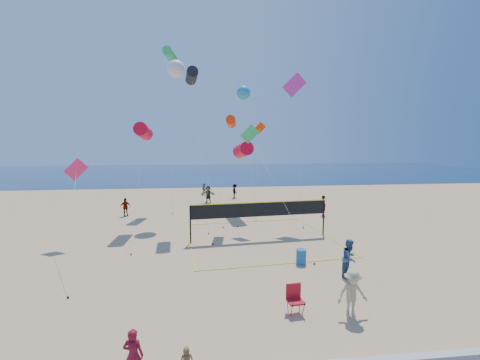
{
  "coord_description": "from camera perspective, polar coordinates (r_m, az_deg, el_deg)",
  "views": [
    {
      "loc": [
        -0.98,
        -11.06,
        6.84
      ],
      "look_at": [
        0.53,
        2.0,
        5.27
      ],
      "focal_mm": 24.0,
      "sensor_mm": 36.0,
      "label": 1
    }
  ],
  "objects": [
    {
      "name": "far_person_4",
      "position": [
        39.18,
        -0.93,
        -1.99
      ],
      "size": [
        0.87,
        1.21,
        1.7
      ],
      "primitive_type": "imported",
      "rotation": [
        0.0,
        0.0,
        1.8
      ],
      "color": "gray",
      "rests_on": "ground"
    },
    {
      "name": "volleyball_net",
      "position": [
        22.69,
        3.57,
        -5.95
      ],
      "size": [
        10.8,
        10.67,
        2.65
      ],
      "rotation": [
        0.0,
        0.0,
        0.09
      ],
      "color": "black",
      "rests_on": "ground"
    },
    {
      "name": "kite_3",
      "position": [
        23.65,
        -27.16,
        0.87
      ],
      "size": [
        3.34,
        8.57,
        5.79
      ],
      "rotation": [
        0.0,
        0.0,
        0.25
      ],
      "color": "#F72A61",
      "rests_on": "ground"
    },
    {
      "name": "kite_8",
      "position": [
        36.64,
        -12.36,
        20.94
      ],
      "size": [
        1.39,
        6.25,
        16.53
      ],
      "rotation": [
        0.0,
        0.0,
        -0.19
      ],
      "color": "green",
      "rests_on": "ground"
    },
    {
      "name": "kite_4",
      "position": [
        24.99,
        2.32,
        7.05
      ],
      "size": [
        3.2,
        8.9,
        8.22
      ],
      "rotation": [
        0.0,
        0.0,
        -0.15
      ],
      "color": "green",
      "rests_on": "ground"
    },
    {
      "name": "far_person_3",
      "position": [
        41.78,
        -6.39,
        -1.65
      ],
      "size": [
        0.83,
        0.71,
        1.47
      ],
      "primitive_type": "imported",
      "rotation": [
        0.0,
        0.0,
        -0.24
      ],
      "color": "gray",
      "rests_on": "ground"
    },
    {
      "name": "bystander_b",
      "position": [
        14.0,
        19.33,
        -18.51
      ],
      "size": [
        1.25,
        0.76,
        1.89
      ],
      "primitive_type": "imported",
      "rotation": [
        0.0,
        0.0,
        0.05
      ],
      "color": "tan",
      "rests_on": "ground"
    },
    {
      "name": "ocean",
      "position": [
        73.39,
        -5.79,
        1.43
      ],
      "size": [
        140.0,
        50.0,
        0.03
      ],
      "primitive_type": "cube",
      "color": "navy",
      "rests_on": "ground"
    },
    {
      "name": "far_person_1",
      "position": [
        36.24,
        -5.68,
        -2.58
      ],
      "size": [
        1.84,
        1.25,
        1.91
      ],
      "primitive_type": "imported",
      "rotation": [
        0.0,
        0.0,
        -0.43
      ],
      "color": "gray",
      "rests_on": "ground"
    },
    {
      "name": "kite_5",
      "position": [
        28.22,
        9.7,
        15.4
      ],
      "size": [
        2.03,
        3.02,
        12.59
      ],
      "rotation": [
        0.0,
        0.0,
        0.02
      ],
      "color": "#CA28A3",
      "rests_on": "ground"
    },
    {
      "name": "kite_9",
      "position": [
        36.03,
        3.46,
        8.31
      ],
      "size": [
        1.76,
        3.64,
        9.08
      ],
      "rotation": [
        0.0,
        0.0,
        -0.26
      ],
      "color": "#FD3604",
      "rests_on": "ground"
    },
    {
      "name": "kite_0",
      "position": [
        26.54,
        -16.8,
        8.27
      ],
      "size": [
        1.11,
        8.03,
        8.35
      ],
      "rotation": [
        0.0,
        0.0,
        -0.02
      ],
      "color": "red",
      "rests_on": "ground"
    },
    {
      "name": "bystander_a",
      "position": [
        17.65,
        18.9,
        -13.01
      ],
      "size": [
        1.19,
        1.17,
        1.93
      ],
      "primitive_type": "imported",
      "rotation": [
        0.0,
        0.0,
        0.74
      ],
      "color": "#2F4E75",
      "rests_on": "ground"
    },
    {
      "name": "trash_barrel",
      "position": [
        18.84,
        10.83,
        -13.25
      ],
      "size": [
        0.68,
        0.68,
        0.84
      ],
      "primitive_type": "cylinder",
      "rotation": [
        0.0,
        0.0,
        -0.26
      ],
      "color": "#175D9B",
      "rests_on": "ground"
    },
    {
      "name": "kite_7",
      "position": [
        35.93,
        0.62,
        15.27
      ],
      "size": [
        1.48,
        9.06,
        12.88
      ],
      "rotation": [
        0.0,
        0.0,
        -0.0
      ],
      "color": "teal",
      "rests_on": "ground"
    },
    {
      "name": "kite_2",
      "position": [
        25.74,
        -1.61,
        10.27
      ],
      "size": [
        2.17,
        5.73,
        8.9
      ],
      "rotation": [
        0.0,
        0.0,
        -0.13
      ],
      "color": "#FD3604",
      "rests_on": "ground"
    },
    {
      "name": "far_person_0",
      "position": [
        31.56,
        -19.72,
        -4.56
      ],
      "size": [
        1.07,
        0.77,
        1.68
      ],
      "primitive_type": "imported",
      "rotation": [
        0.0,
        0.0,
        0.4
      ],
      "color": "gray",
      "rests_on": "ground"
    },
    {
      "name": "ground",
      "position": [
        13.04,
        -1.42,
        -24.83
      ],
      "size": [
        120.0,
        120.0,
        0.0
      ],
      "primitive_type": "plane",
      "color": "tan",
      "rests_on": "ground"
    },
    {
      "name": "camp_chair",
      "position": [
        13.86,
        9.67,
        -19.78
      ],
      "size": [
        0.68,
        0.82,
        1.28
      ],
      "rotation": [
        0.0,
        0.0,
        0.1
      ],
      "color": "#A9131D",
      "rests_on": "ground"
    },
    {
      "name": "far_person_2",
      "position": [
        30.78,
        14.64,
        -4.45
      ],
      "size": [
        0.47,
        0.71,
        1.9
      ],
      "primitive_type": "imported",
      "rotation": [
        0.0,
        0.0,
        1.55
      ],
      "color": "gray",
      "rests_on": "ground"
    },
    {
      "name": "kite_1",
      "position": [
        26.87,
        -8.58,
        17.83
      ],
      "size": [
        1.74,
        4.14,
        12.61
      ],
      "rotation": [
        0.0,
        0.0,
        0.11
      ],
      "color": "black",
      "rests_on": "ground"
    },
    {
      "name": "kite_10",
      "position": [
        29.89,
        0.52,
        5.34
      ],
      "size": [
        1.87,
        6.18,
        6.9
      ],
      "rotation": [
        0.0,
        0.0,
        0.15
      ],
      "color": "red",
      "rests_on": "ground"
    },
    {
      "name": "kite_6",
      "position": [
        30.6,
        -11.3,
        18.78
      ],
      "size": [
        4.77,
        5.9,
        14.04
      ],
      "rotation": [
        0.0,
        0.0,
        0.22
      ],
      "color": "silver",
      "rests_on": "ground"
    },
    {
      "name": "toddler",
      "position": [
        10.03,
        -9.47,
        -29.06
      ],
      "size": [
        0.39,
        0.28,
        0.75
      ],
      "primitive_type": "imported",
      "rotation": [
        0.0,
        0.0,
        3.26
      ],
      "color": "brown",
      "rests_on": "seawall"
    },
    {
      "name": "woman",
      "position": [
        10.81,
        -18.43,
        -27.51
      ],
      "size": [
        0.63,
        0.46,
        1.61
      ],
      "primitive_type": "imported",
      "rotation": [
        0.0,
        0.0,
        3.01
      ],
      "color": "maroon",
      "rests_on": "ground"
    }
  ]
}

